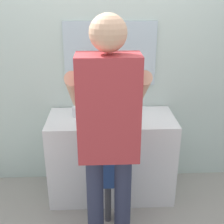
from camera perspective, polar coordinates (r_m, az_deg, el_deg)
ground_plane at (r=2.88m, az=0.13°, el=-18.72°), size 14.00×14.00×0.00m
back_wall at (r=2.85m, az=-0.41°, el=11.30°), size 4.40×0.10×2.70m
vanity_cabinet at (r=2.89m, az=-0.13°, el=-8.60°), size 1.18×0.54×0.82m
sink_basin at (r=2.66m, az=-0.12°, el=-0.12°), size 0.36×0.36×0.11m
faucet at (r=2.85m, az=-0.29°, el=2.00°), size 0.18×0.14×0.18m
toothbrush_cup at (r=2.72m, az=-7.04°, el=0.18°), size 0.07×0.07×0.21m
child_toddler at (r=2.51m, az=0.25°, el=-11.81°), size 0.25×0.25×0.82m
adult_parent at (r=1.98m, az=-0.68°, el=-2.15°), size 0.55×0.58×1.79m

